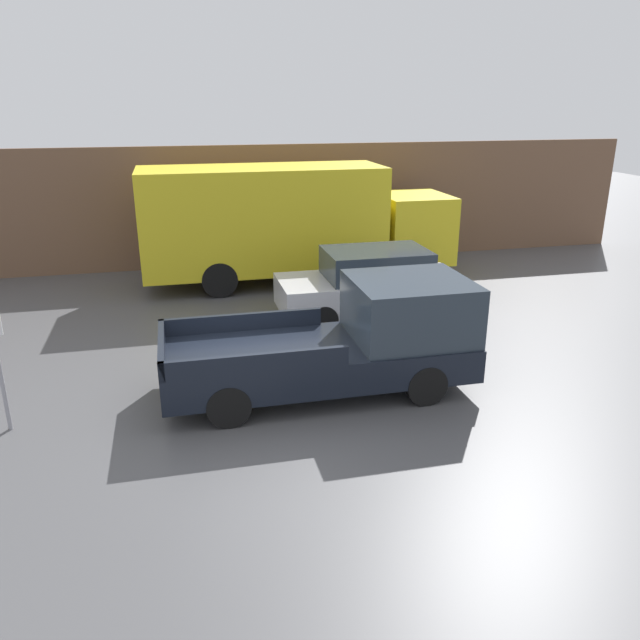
{
  "coord_description": "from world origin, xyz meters",
  "views": [
    {
      "loc": [
        -1.2,
        -9.62,
        5.05
      ],
      "look_at": [
        1.41,
        1.4,
        0.99
      ],
      "focal_mm": 35.0,
      "sensor_mm": 36.0,
      "label": 1
    }
  ],
  "objects_px": {
    "pickup_truck": "(350,340)",
    "delivery_truck": "(288,221)",
    "newspaper_box": "(388,244)",
    "car": "(372,284)"
  },
  "relations": [
    {
      "from": "car",
      "to": "pickup_truck",
      "type": "bearing_deg",
      "value": -113.55
    },
    {
      "from": "delivery_truck",
      "to": "newspaper_box",
      "type": "xyz_separation_m",
      "value": [
        3.69,
        1.99,
        -1.28
      ]
    },
    {
      "from": "delivery_truck",
      "to": "car",
      "type": "bearing_deg",
      "value": -69.31
    },
    {
      "from": "car",
      "to": "delivery_truck",
      "type": "relative_size",
      "value": 0.5
    },
    {
      "from": "pickup_truck",
      "to": "delivery_truck",
      "type": "distance_m",
      "value": 7.25
    },
    {
      "from": "pickup_truck",
      "to": "car",
      "type": "bearing_deg",
      "value": 66.45
    },
    {
      "from": "delivery_truck",
      "to": "newspaper_box",
      "type": "bearing_deg",
      "value": 28.32
    },
    {
      "from": "delivery_truck",
      "to": "newspaper_box",
      "type": "distance_m",
      "value": 4.38
    },
    {
      "from": "car",
      "to": "newspaper_box",
      "type": "relative_size",
      "value": 4.53
    },
    {
      "from": "pickup_truck",
      "to": "car",
      "type": "xyz_separation_m",
      "value": [
        1.58,
        3.63,
        -0.09
      ]
    }
  ]
}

